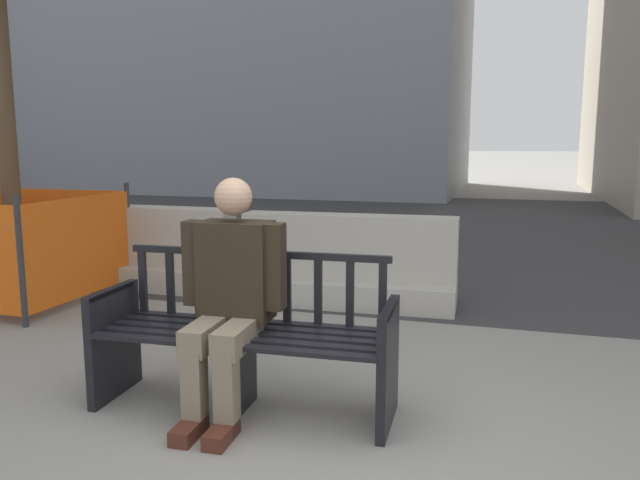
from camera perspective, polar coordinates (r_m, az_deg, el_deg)
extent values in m
cube|color=#333335|center=(11.26, 13.14, 1.08)|extent=(120.00, 12.00, 0.01)
cube|color=black|center=(3.95, -18.32, -8.85)|extent=(0.07, 0.51, 0.66)
cube|color=black|center=(3.40, 6.24, -11.39)|extent=(0.07, 0.51, 0.66)
cube|color=black|center=(3.63, -7.00, -11.84)|extent=(0.05, 0.33, 0.45)
cube|color=black|center=(3.35, -8.51, -9.58)|extent=(1.60, 0.14, 0.02)
cube|color=black|center=(3.45, -7.77, -9.00)|extent=(1.60, 0.14, 0.02)
cube|color=black|center=(3.56, -7.07, -8.46)|extent=(1.60, 0.14, 0.02)
cube|color=black|center=(3.66, -6.41, -7.95)|extent=(1.60, 0.14, 0.02)
cube|color=black|center=(3.76, -5.79, -7.46)|extent=(1.60, 0.14, 0.02)
cube|color=black|center=(3.68, -5.84, -1.25)|extent=(1.60, 0.11, 0.04)
cube|color=black|center=(4.03, -15.88, -3.68)|extent=(0.05, 0.03, 0.38)
cube|color=black|center=(3.94, -13.52, -3.86)|extent=(0.05, 0.03, 0.38)
cube|color=black|center=(3.86, -11.04, -4.05)|extent=(0.05, 0.03, 0.38)
cube|color=black|center=(3.79, -8.47, -4.24)|extent=(0.05, 0.03, 0.38)
cube|color=black|center=(3.72, -5.79, -4.43)|extent=(0.05, 0.03, 0.38)
cube|color=black|center=(3.66, -3.02, -4.61)|extent=(0.05, 0.03, 0.38)
cube|color=black|center=(3.61, -0.17, -4.79)|extent=(0.05, 0.03, 0.38)
cube|color=black|center=(3.57, 2.76, -4.96)|extent=(0.05, 0.03, 0.38)
cube|color=black|center=(3.54, 5.75, -5.12)|extent=(0.05, 0.03, 0.38)
cube|color=black|center=(3.85, -18.71, -4.47)|extent=(0.07, 0.46, 0.03)
cube|color=black|center=(3.28, 6.29, -6.35)|extent=(0.07, 0.46, 0.03)
cube|color=#2D2319|center=(3.55, -7.67, -2.78)|extent=(0.41, 0.26, 0.56)
sphere|color=tan|center=(3.48, -7.93, 3.95)|extent=(0.21, 0.21, 0.21)
cube|color=#7F705B|center=(3.47, -10.31, -8.43)|extent=(0.16, 0.45, 0.14)
cube|color=#7F705B|center=(3.40, -7.52, -8.71)|extent=(0.16, 0.45, 0.14)
cube|color=#7F705B|center=(3.41, -11.40, -13.32)|extent=(0.11, 0.11, 0.45)
cube|color=#7F705B|center=(3.34, -8.53, -13.72)|extent=(0.11, 0.11, 0.45)
cube|color=#4C2319|center=(3.42, -11.90, -16.66)|extent=(0.12, 0.26, 0.08)
cube|color=#4C2319|center=(3.35, -9.01, -17.14)|extent=(0.12, 0.26, 0.08)
cube|color=#2D2319|center=(3.62, -11.46, -2.03)|extent=(0.10, 0.12, 0.48)
cube|color=#2D2319|center=(3.44, -4.07, -2.45)|extent=(0.10, 0.12, 0.48)
cube|color=#ADA89E|center=(5.90, 2.58, -4.65)|extent=(2.03, 0.76, 0.24)
cube|color=#ADA89E|center=(5.81, 2.61, -0.62)|extent=(2.01, 0.39, 0.60)
cube|color=#ADA89E|center=(6.87, -15.65, -3.01)|extent=(2.01, 0.71, 0.24)
cube|color=#ADA89E|center=(6.80, -15.80, 0.45)|extent=(2.00, 0.33, 0.60)
cylinder|color=brown|center=(6.59, -26.80, 9.26)|extent=(0.17, 0.17, 3.30)
cylinder|color=#2D2D33|center=(5.60, -25.67, -1.81)|extent=(0.05, 0.05, 1.09)
cylinder|color=#2D2D33|center=(7.71, -26.45, 0.87)|extent=(0.05, 0.05, 1.09)
cylinder|color=#2D2D33|center=(6.77, -17.09, 0.42)|extent=(0.05, 0.05, 1.09)
cube|color=#E05B14|center=(7.22, -22.08, 0.66)|extent=(1.51, 0.03, 0.92)
cube|color=#E05B14|center=(6.17, -20.97, -0.59)|extent=(0.03, 1.51, 0.92)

